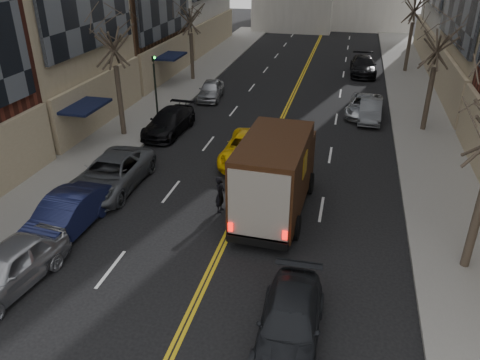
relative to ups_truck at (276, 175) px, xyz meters
The scene contains 18 objects.
sidewalk_left 17.38m from the ups_truck, 127.49° to the left, with size 4.00×66.00×0.15m, color slate.
sidewalk_right 15.72m from the ups_truck, 61.43° to the left, with size 4.00×66.00×0.15m, color slate.
tree_lf_mid 13.22m from the ups_truck, 146.93° to the left, with size 3.20×3.20×8.91m.
tree_lf_far 22.66m from the ups_truck, 117.64° to the left, with size 3.20×3.20×8.12m.
tree_rt_mid 14.47m from the ups_truck, 58.19° to the left, with size 3.20×3.20×8.32m.
traffic_signal 12.52m from the ups_truck, 135.65° to the left, with size 0.29×0.26×4.70m.
ups_truck is the anchor object (origin of this frame).
observer_sedan 7.36m from the ups_truck, 76.92° to the right, with size 1.85×4.48×1.29m.
taxi 5.59m from the ups_truck, 115.39° to the left, with size 2.30×4.99×1.39m, color yellow.
pedestrian 2.53m from the ups_truck, 169.00° to the right, with size 0.60×0.39×1.64m, color black.
parked_lf_a 10.49m from the ups_truck, 138.57° to the right, with size 1.85×4.60×1.57m, color #ABADB3.
parked_lf_b 8.62m from the ups_truck, 156.14° to the right, with size 1.63×4.68×1.54m, color #111637.
parked_lf_c 7.91m from the ups_truck, behind, with size 2.54×5.51×1.53m, color #4B4E53.
parked_lf_d 11.12m from the ups_truck, 135.01° to the left, with size 1.98×4.87×1.41m, color black.
parked_lf_e 16.87m from the ups_truck, 115.93° to the left, with size 1.58×3.94×1.34m, color #A2A5A9.
parked_rt_a 13.68m from the ups_truck, 72.56° to the left, with size 1.39×3.98×1.31m, color #52555A.
parked_rt_b 14.57m from the ups_truck, 75.24° to the left, with size 2.12×4.60×1.28m, color #B3B8BC.
parked_rt_c 25.32m from the ups_truck, 81.88° to the left, with size 2.15×5.28×1.53m, color black.
Camera 1 is at (4.13, -4.00, 10.46)m, focal length 35.00 mm.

